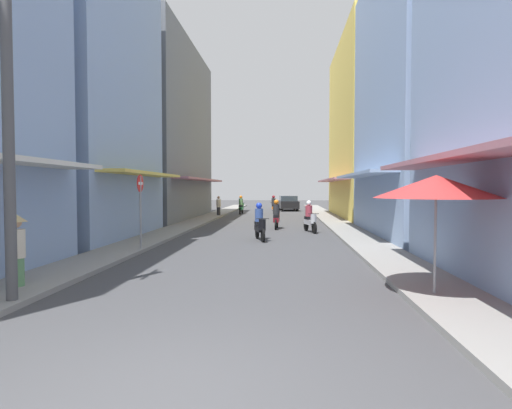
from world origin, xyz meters
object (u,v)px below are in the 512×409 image
at_px(street_sign_no_entry, 140,202).
at_px(parked_car, 288,203).
at_px(motorbike_green, 241,206).
at_px(utility_pole, 8,106).
at_px(motorbike_silver, 310,218).
at_px(motorbike_black, 260,224).
at_px(pedestrian_far, 219,206).
at_px(motorbike_maroon, 276,216).
at_px(vendor_umbrella, 436,187).
at_px(pedestrian_foreground, 17,248).
at_px(motorbike_orange, 274,205).

bearing_deg(street_sign_no_entry, parked_car, 79.06).
xyz_separation_m(motorbike_green, utility_pole, (-1.34, -27.66, 2.97)).
bearing_deg(motorbike_silver, motorbike_black, -124.03).
distance_m(motorbike_black, utility_pole, 11.26).
distance_m(motorbike_silver, pedestrian_far, 12.73).
bearing_deg(motorbike_maroon, parked_car, 87.65).
height_order(vendor_umbrella, street_sign_no_entry, street_sign_no_entry).
relative_size(motorbike_black, vendor_umbrella, 0.73).
bearing_deg(street_sign_no_entry, motorbike_silver, 48.09).
relative_size(pedestrian_far, pedestrian_foreground, 0.96).
relative_size(pedestrian_far, utility_pole, 0.22).
xyz_separation_m(motorbike_orange, motorbike_silver, (2.23, -15.23, 0.00)).
relative_size(motorbike_orange, street_sign_no_entry, 0.68).
relative_size(motorbike_black, motorbike_silver, 1.00).
bearing_deg(motorbike_black, pedestrian_far, 105.71).
relative_size(motorbike_maroon, street_sign_no_entry, 0.68).
xyz_separation_m(motorbike_maroon, motorbike_silver, (1.69, -1.61, 0.00)).
xyz_separation_m(motorbike_maroon, motorbike_black, (-0.60, -5.00, 0.00)).
bearing_deg(street_sign_no_entry, pedestrian_foreground, -97.18).
distance_m(motorbike_black, vendor_umbrella, 9.99).
xyz_separation_m(motorbike_maroon, street_sign_no_entry, (-4.47, -8.48, 1.01)).
height_order(motorbike_black, vendor_umbrella, vendor_umbrella).
bearing_deg(pedestrian_foreground, pedestrian_far, 88.72).
height_order(pedestrian_foreground, utility_pole, utility_pole).
height_order(motorbike_maroon, vendor_umbrella, vendor_umbrella).
bearing_deg(motorbike_orange, motorbike_black, -90.19).
bearing_deg(vendor_umbrella, pedestrian_foreground, -179.87).
bearing_deg(parked_car, motorbike_green, -123.35).
relative_size(motorbike_black, pedestrian_foreground, 1.08).
bearing_deg(motorbike_black, street_sign_no_entry, -138.10).
relative_size(motorbike_maroon, pedestrian_foreground, 1.10).
bearing_deg(vendor_umbrella, utility_pole, -172.34).
bearing_deg(street_sign_no_entry, vendor_umbrella, -35.19).
height_order(motorbike_green, parked_car, motorbike_green).
relative_size(parked_car, vendor_umbrella, 1.74).
relative_size(motorbike_maroon, motorbike_green, 1.00).
xyz_separation_m(motorbike_silver, street_sign_no_entry, (-6.17, -6.87, 1.01)).
bearing_deg(motorbike_maroon, pedestrian_far, 116.29).
bearing_deg(utility_pole, motorbike_black, 68.52).
bearing_deg(vendor_umbrella, motorbike_maroon, 103.62).
height_order(parked_car, pedestrian_far, pedestrian_far).
bearing_deg(motorbike_green, street_sign_no_entry, -93.37).
relative_size(utility_pole, street_sign_no_entry, 2.72).
xyz_separation_m(motorbike_silver, pedestrian_foreground, (-6.87, -12.44, 0.22)).
bearing_deg(motorbike_orange, street_sign_no_entry, -100.11).
bearing_deg(motorbike_green, vendor_umbrella, -75.99).
bearing_deg(parked_car, utility_pole, -98.99).
height_order(motorbike_green, pedestrian_far, same).
bearing_deg(pedestrian_far, parked_car, 59.53).
height_order(pedestrian_far, pedestrian_foreground, pedestrian_foreground).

